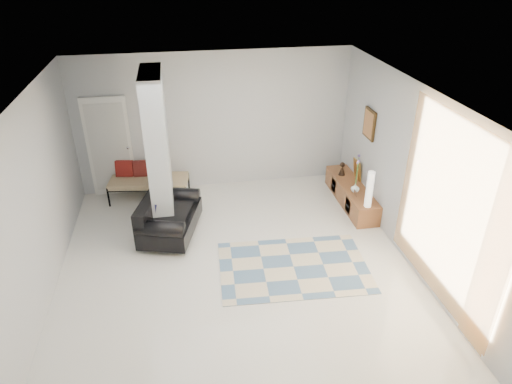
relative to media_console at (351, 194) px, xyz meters
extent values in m
plane|color=silver|center=(-2.52, -1.70, -0.20)|extent=(6.00, 6.00, 0.00)
plane|color=white|center=(-2.52, -1.70, 2.60)|extent=(6.00, 6.00, 0.00)
plane|color=#B4B7B9|center=(-2.52, 1.30, 1.20)|extent=(6.00, 0.00, 6.00)
plane|color=#B4B7B9|center=(-2.52, -4.70, 1.20)|extent=(6.00, 0.00, 6.00)
plane|color=#B4B7B9|center=(-5.27, -1.70, 1.20)|extent=(0.00, 6.00, 6.00)
plane|color=#B4B7B9|center=(0.23, -1.70, 1.20)|extent=(0.00, 6.00, 6.00)
cube|color=#9CA1A3|center=(-3.62, -0.10, 1.20)|extent=(0.35, 1.20, 2.80)
cube|color=white|center=(-4.62, 1.26, 0.82)|extent=(0.85, 0.06, 2.04)
plane|color=#F19A3F|center=(0.15, -2.85, 1.25)|extent=(0.00, 2.55, 2.55)
cube|color=#36230E|center=(0.20, 0.00, 1.45)|extent=(0.04, 0.45, 0.55)
cube|color=brown|center=(0.00, 0.00, 0.00)|extent=(0.45, 1.88, 0.40)
cube|color=#36230E|center=(-0.22, -0.42, 0.00)|extent=(0.02, 0.25, 0.28)
cube|color=#36230E|center=(-0.22, 0.42, 0.00)|extent=(0.02, 0.25, 0.28)
cube|color=gold|center=(0.18, 0.26, 0.40)|extent=(0.09, 0.32, 0.40)
cube|color=silver|center=(-0.10, -0.42, 0.26)|extent=(0.04, 0.10, 0.12)
cylinder|color=silver|center=(-3.98, -0.97, -0.15)|extent=(0.05, 0.05, 0.10)
cylinder|color=silver|center=(-3.67, 0.13, -0.15)|extent=(0.05, 0.05, 0.10)
cylinder|color=silver|center=(-3.37, -1.14, -0.15)|extent=(0.05, 0.05, 0.10)
cylinder|color=silver|center=(-3.06, -0.04, -0.15)|extent=(0.05, 0.05, 0.10)
cube|color=black|center=(-3.52, -0.50, 0.05)|extent=(1.18, 1.56, 0.30)
cube|color=black|center=(-3.82, -0.42, 0.38)|extent=(0.57, 1.39, 0.36)
cylinder|color=black|center=(-3.68, -1.05, 0.28)|extent=(0.84, 0.49, 0.28)
cylinder|color=black|center=(-3.36, 0.05, 0.28)|extent=(0.84, 0.49, 0.28)
cube|color=black|center=(-3.71, -0.45, 0.40)|extent=(0.27, 0.53, 0.31)
cylinder|color=black|center=(-4.71, 0.70, 0.00)|extent=(0.04, 0.04, 0.40)
cylinder|color=black|center=(-3.22, 0.49, 0.00)|extent=(0.04, 0.04, 0.40)
cylinder|color=black|center=(-4.62, 1.31, 0.00)|extent=(0.04, 0.04, 0.40)
cylinder|color=black|center=(-3.13, 1.09, 0.00)|extent=(0.04, 0.04, 0.40)
cube|color=beige|center=(-3.92, 0.90, 0.18)|extent=(1.60, 0.84, 0.12)
cube|color=maroon|center=(-4.38, 1.12, 0.40)|extent=(0.36, 0.21, 0.33)
cube|color=#5C1A17|center=(-4.03, 1.07, 0.40)|extent=(0.36, 0.21, 0.33)
cube|color=maroon|center=(-3.68, 1.01, 0.40)|extent=(0.36, 0.21, 0.33)
cube|color=beige|center=(-1.62, -1.80, -0.20)|extent=(2.43, 1.70, 0.01)
cylinder|color=white|center=(-0.02, -0.82, 0.54)|extent=(0.12, 0.12, 0.68)
imported|color=white|center=(-0.05, -0.27, 0.28)|extent=(0.16, 0.16, 0.17)
camera|label=1|loc=(-3.23, -7.43, 4.34)|focal=32.00mm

